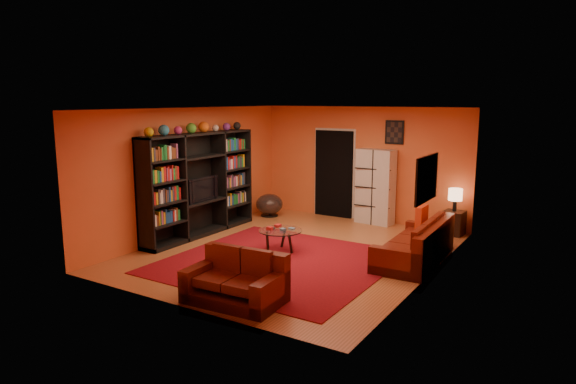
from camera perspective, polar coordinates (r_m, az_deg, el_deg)
The scene contains 20 objects.
floor at distance 9.54m, azimuth 0.75°, elevation -6.59°, with size 6.00×6.00×0.00m, color #99572F.
ceiling at distance 9.12m, azimuth 0.78°, elevation 9.22°, with size 6.00×6.00×0.00m, color white.
wall_back at distance 11.89m, azimuth 8.26°, elevation 3.10°, with size 6.00×6.00×0.00m, color #D85F2F.
wall_front at distance 6.89m, azimuth -12.22°, elevation -2.29°, with size 6.00×6.00×0.00m, color #D85F2F.
wall_left at distance 10.73m, azimuth -10.75°, elevation 2.25°, with size 6.00×6.00×0.00m, color #D85F2F.
wall_right at distance 8.26m, azimuth 15.80°, elevation -0.37°, with size 6.00×6.00×0.00m, color #D85F2F.
rug at distance 8.92m, azimuth -1.04°, elevation -7.77°, with size 3.60×3.60×0.01m, color #610B14.
doorway at distance 12.18m, azimuth 5.13°, elevation 2.02°, with size 0.95×0.10×2.04m, color black.
wall_art_right at distance 7.93m, azimuth 15.16°, elevation 1.43°, with size 0.03×1.00×0.70m, color black.
wall_art_back at distance 11.52m, azimuth 11.75°, elevation 6.51°, with size 0.42×0.03×0.52m, color black.
entertainment_unit at distance 10.62m, azimuth -9.81°, elevation 0.83°, with size 0.45×3.00×2.10m, color black.
tv at distance 10.57m, azimuth -9.76°, elevation 0.33°, with size 0.11×0.86×0.50m, color black.
sofa at distance 9.15m, azimuth 14.36°, elevation -5.79°, with size 0.94×2.16×0.85m.
loveseat at distance 7.26m, azimuth -5.62°, elevation -9.78°, with size 1.38×0.88×0.85m.
throw_pillow at distance 9.76m, azimuth 14.63°, elevation -2.72°, with size 0.12×0.42×0.42m, color red.
coffee_table at distance 9.42m, azimuth -0.84°, elevation -4.54°, with size 0.80×0.80×0.40m.
storage_cabinet at distance 11.61m, azimuth 9.68°, elevation 0.58°, with size 0.84×0.37×1.67m, color beige.
bowl_chair at distance 12.26m, azimuth -2.08°, elevation -1.39°, with size 0.65×0.65×0.53m.
side_table at distance 11.14m, azimuth 17.93°, elevation -3.28°, with size 0.40×0.40×0.50m, color black.
table_lamp at distance 11.02m, azimuth 18.10°, elevation -0.35°, with size 0.28×0.28×0.47m.
Camera 1 is at (4.70, -7.82, 2.78)m, focal length 32.00 mm.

